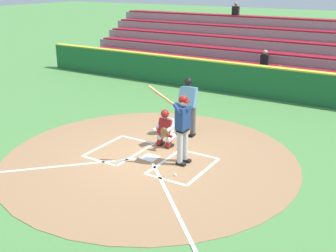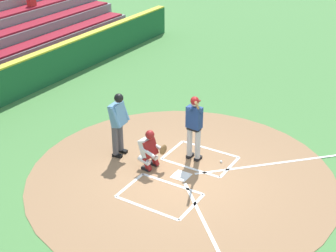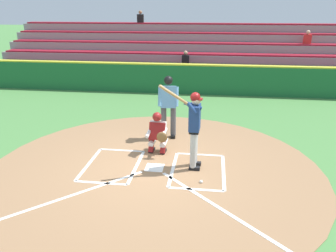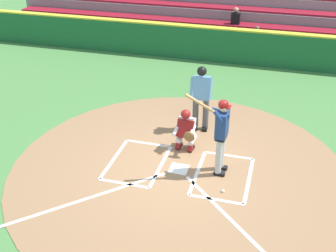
{
  "view_description": "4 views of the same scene",
  "coord_description": "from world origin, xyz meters",
  "px_view_note": "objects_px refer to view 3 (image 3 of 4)",
  "views": [
    {
      "loc": [
        -5.79,
        8.52,
        4.63
      ],
      "look_at": [
        -0.45,
        -0.21,
        0.95
      ],
      "focal_mm": 43.96,
      "sensor_mm": 36.0,
      "label": 1
    },
    {
      "loc": [
        9.54,
        5.42,
        7.02
      ],
      "look_at": [
        -0.36,
        -0.62,
        1.15
      ],
      "focal_mm": 53.2,
      "sensor_mm": 36.0,
      "label": 2
    },
    {
      "loc": [
        -1.3,
        7.24,
        3.71
      ],
      "look_at": [
        -0.26,
        -0.5,
        0.92
      ],
      "focal_mm": 36.12,
      "sensor_mm": 36.0,
      "label": 3
    },
    {
      "loc": [
        -2.05,
        8.2,
        5.86
      ],
      "look_at": [
        0.35,
        -0.3,
        0.97
      ],
      "focal_mm": 46.09,
      "sensor_mm": 36.0,
      "label": 4
    }
  ],
  "objects_px": {
    "batter": "(194,125)",
    "plate_umpire": "(168,103)",
    "catcher": "(158,132)",
    "baseball": "(201,182)"
  },
  "relations": [
    {
      "from": "batter",
      "to": "baseball",
      "type": "distance_m",
      "value": 1.31
    },
    {
      "from": "catcher",
      "to": "baseball",
      "type": "xyz_separation_m",
      "value": [
        -1.21,
        1.51,
        -0.55
      ]
    },
    {
      "from": "plate_umpire",
      "to": "catcher",
      "type": "bearing_deg",
      "value": 83.19
    },
    {
      "from": "catcher",
      "to": "baseball",
      "type": "relative_size",
      "value": 15.27
    },
    {
      "from": "batter",
      "to": "baseball",
      "type": "xyz_separation_m",
      "value": [
        -0.23,
        0.74,
        -1.06
      ]
    },
    {
      "from": "baseball",
      "to": "catcher",
      "type": "bearing_deg",
      "value": -51.33
    },
    {
      "from": "batter",
      "to": "plate_umpire",
      "type": "bearing_deg",
      "value": -65.73
    },
    {
      "from": "batter",
      "to": "baseball",
      "type": "bearing_deg",
      "value": 107.16
    },
    {
      "from": "batter",
      "to": "plate_umpire",
      "type": "xyz_separation_m",
      "value": [
        0.85,
        -1.89,
        -0.02
      ]
    },
    {
      "from": "baseball",
      "to": "plate_umpire",
      "type": "bearing_deg",
      "value": -67.66
    }
  ]
}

